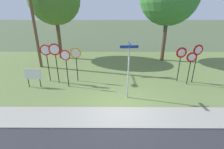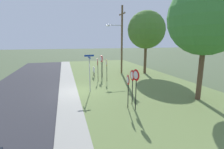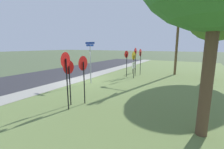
{
  "view_description": "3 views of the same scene",
  "coord_description": "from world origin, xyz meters",
  "px_view_note": "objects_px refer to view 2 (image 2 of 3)",
  "views": [
    {
      "loc": [
        -0.44,
        -7.16,
        4.77
      ],
      "look_at": [
        -0.49,
        2.13,
        1.04
      ],
      "focal_mm": 25.85,
      "sensor_mm": 36.0,
      "label": 1
    },
    {
      "loc": [
        14.36,
        -0.96,
        4.42
      ],
      "look_at": [
        1.23,
        2.79,
        1.64
      ],
      "focal_mm": 26.82,
      "sensor_mm": 36.0,
      "label": 2
    },
    {
      "loc": [
        10.1,
        8.27,
        2.97
      ],
      "look_at": [
        1.2,
        3.4,
        1.08
      ],
      "focal_mm": 24.7,
      "sensor_mm": 36.0,
      "label": 3
    }
  ],
  "objects_px": {
    "stop_sign_far_center": "(101,62)",
    "oak_tree_right": "(206,18)",
    "yield_sign_near_right": "(136,80)",
    "yield_sign_far_left": "(132,79)",
    "utility_pole": "(121,38)",
    "stop_sign_far_left": "(98,65)",
    "street_name_post": "(90,70)",
    "stop_sign_near_left": "(107,65)",
    "notice_board": "(94,70)",
    "yield_sign_near_left": "(128,84)",
    "oak_tree_left": "(146,30)",
    "stop_sign_near_right": "(102,62)"
  },
  "relations": [
    {
      "from": "stop_sign_far_left",
      "to": "yield_sign_far_left",
      "type": "relative_size",
      "value": 1.01
    },
    {
      "from": "stop_sign_far_left",
      "to": "notice_board",
      "type": "relative_size",
      "value": 1.98
    },
    {
      "from": "yield_sign_near_right",
      "to": "stop_sign_far_left",
      "type": "bearing_deg",
      "value": 173.59
    },
    {
      "from": "yield_sign_near_right",
      "to": "stop_sign_near_left",
      "type": "bearing_deg",
      "value": 167.5
    },
    {
      "from": "notice_board",
      "to": "yield_sign_near_right",
      "type": "bearing_deg",
      "value": 4.66
    },
    {
      "from": "stop_sign_far_left",
      "to": "utility_pole",
      "type": "relative_size",
      "value": 0.28
    },
    {
      "from": "stop_sign_near_right",
      "to": "street_name_post",
      "type": "bearing_deg",
      "value": -24.89
    },
    {
      "from": "stop_sign_near_right",
      "to": "oak_tree_left",
      "type": "xyz_separation_m",
      "value": [
        -1.05,
        6.15,
        3.81
      ]
    },
    {
      "from": "yield_sign_near_left",
      "to": "yield_sign_far_left",
      "type": "xyz_separation_m",
      "value": [
        -0.49,
        0.5,
        0.17
      ]
    },
    {
      "from": "yield_sign_near_left",
      "to": "oak_tree_left",
      "type": "relative_size",
      "value": 0.27
    },
    {
      "from": "stop_sign_near_right",
      "to": "stop_sign_far_left",
      "type": "bearing_deg",
      "value": -30.83
    },
    {
      "from": "yield_sign_near_right",
      "to": "oak_tree_left",
      "type": "height_order",
      "value": "oak_tree_left"
    },
    {
      "from": "utility_pole",
      "to": "oak_tree_left",
      "type": "distance_m",
      "value": 3.45
    },
    {
      "from": "stop_sign_far_center",
      "to": "yield_sign_near_right",
      "type": "xyz_separation_m",
      "value": [
        9.33,
        0.15,
        -0.03
      ]
    },
    {
      "from": "utility_pole",
      "to": "stop_sign_far_left",
      "type": "bearing_deg",
      "value": -47.87
    },
    {
      "from": "stop_sign_far_center",
      "to": "oak_tree_right",
      "type": "bearing_deg",
      "value": 28.63
    },
    {
      "from": "stop_sign_near_right",
      "to": "oak_tree_left",
      "type": "bearing_deg",
      "value": 98.02
    },
    {
      "from": "stop_sign_near_right",
      "to": "yield_sign_near_left",
      "type": "height_order",
      "value": "stop_sign_near_right"
    },
    {
      "from": "stop_sign_near_left",
      "to": "oak_tree_left",
      "type": "height_order",
      "value": "oak_tree_left"
    },
    {
      "from": "utility_pole",
      "to": "stop_sign_far_center",
      "type": "bearing_deg",
      "value": -50.97
    },
    {
      "from": "yield_sign_near_left",
      "to": "utility_pole",
      "type": "height_order",
      "value": "utility_pole"
    },
    {
      "from": "street_name_post",
      "to": "stop_sign_near_left",
      "type": "bearing_deg",
      "value": 142.06
    },
    {
      "from": "notice_board",
      "to": "street_name_post",
      "type": "bearing_deg",
      "value": -12.43
    },
    {
      "from": "oak_tree_right",
      "to": "yield_sign_far_left",
      "type": "bearing_deg",
      "value": -94.15
    },
    {
      "from": "yield_sign_far_left",
      "to": "street_name_post",
      "type": "bearing_deg",
      "value": -150.35
    },
    {
      "from": "yield_sign_far_left",
      "to": "oak_tree_left",
      "type": "xyz_separation_m",
      "value": [
        -10.09,
        6.09,
        3.9
      ]
    },
    {
      "from": "stop_sign_near_left",
      "to": "yield_sign_far_left",
      "type": "distance_m",
      "value": 7.09
    },
    {
      "from": "yield_sign_near_left",
      "to": "street_name_post",
      "type": "bearing_deg",
      "value": -151.78
    },
    {
      "from": "stop_sign_far_left",
      "to": "yield_sign_near_right",
      "type": "xyz_separation_m",
      "value": [
        8.5,
        0.73,
        0.21
      ]
    },
    {
      "from": "yield_sign_far_left",
      "to": "oak_tree_right",
      "type": "height_order",
      "value": "oak_tree_right"
    },
    {
      "from": "yield_sign_near_left",
      "to": "stop_sign_near_left",
      "type": "bearing_deg",
      "value": -178.86
    },
    {
      "from": "stop_sign_near_left",
      "to": "utility_pole",
      "type": "distance_m",
      "value": 5.69
    },
    {
      "from": "stop_sign_near_right",
      "to": "oak_tree_right",
      "type": "relative_size",
      "value": 0.31
    },
    {
      "from": "street_name_post",
      "to": "oak_tree_right",
      "type": "relative_size",
      "value": 0.38
    },
    {
      "from": "stop_sign_far_left",
      "to": "stop_sign_far_center",
      "type": "xyz_separation_m",
      "value": [
        -0.83,
        0.58,
        0.23
      ]
    },
    {
      "from": "oak_tree_right",
      "to": "stop_sign_far_center",
      "type": "bearing_deg",
      "value": -147.4
    },
    {
      "from": "yield_sign_near_right",
      "to": "street_name_post",
      "type": "xyz_separation_m",
      "value": [
        -4.73,
        -2.15,
        -0.09
      ]
    },
    {
      "from": "yield_sign_near_right",
      "to": "yield_sign_far_left",
      "type": "bearing_deg",
      "value": 158.33
    },
    {
      "from": "notice_board",
      "to": "yield_sign_near_left",
      "type": "bearing_deg",
      "value": 3.07
    },
    {
      "from": "stop_sign_near_left",
      "to": "street_name_post",
      "type": "bearing_deg",
      "value": -31.33
    },
    {
      "from": "yield_sign_near_right",
      "to": "oak_tree_right",
      "type": "distance_m",
      "value": 6.74
    },
    {
      "from": "stop_sign_far_left",
      "to": "oak_tree_right",
      "type": "relative_size",
      "value": 0.29
    },
    {
      "from": "utility_pole",
      "to": "notice_board",
      "type": "distance_m",
      "value": 5.63
    },
    {
      "from": "yield_sign_near_right",
      "to": "oak_tree_left",
      "type": "distance_m",
      "value": 13.26
    },
    {
      "from": "stop_sign_far_left",
      "to": "utility_pole",
      "type": "distance_m",
      "value": 5.93
    },
    {
      "from": "stop_sign_far_left",
      "to": "oak_tree_left",
      "type": "distance_m",
      "value": 8.44
    },
    {
      "from": "stop_sign_near_left",
      "to": "oak_tree_left",
      "type": "relative_size",
      "value": 0.3
    },
    {
      "from": "yield_sign_near_left",
      "to": "yield_sign_near_right",
      "type": "height_order",
      "value": "yield_sign_near_right"
    },
    {
      "from": "notice_board",
      "to": "oak_tree_right",
      "type": "distance_m",
      "value": 12.92
    },
    {
      "from": "stop_sign_far_center",
      "to": "notice_board",
      "type": "relative_size",
      "value": 2.2
    }
  ]
}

